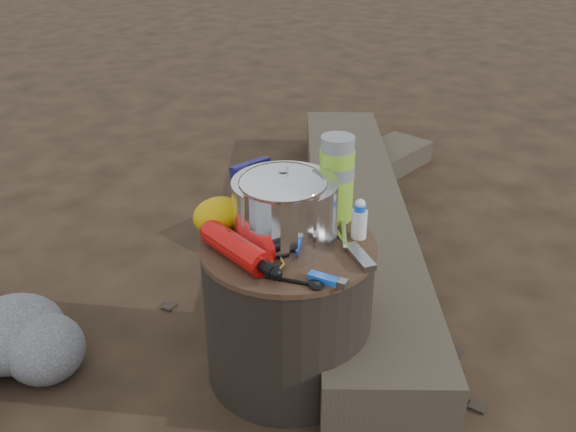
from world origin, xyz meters
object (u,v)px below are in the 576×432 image
stump (288,310)px  fuel_bottle (236,248)px  travel_mug (295,190)px  log_main (356,218)px  camping_pot (283,209)px  thermos (336,179)px

stump → fuel_bottle: bearing=-178.9°
fuel_bottle → travel_mug: travel_mug is taller
fuel_bottle → log_main: bearing=24.4°
log_main → camping_pot: 0.90m
log_main → thermos: 0.75m
camping_pot → fuel_bottle: bearing=178.2°
fuel_bottle → travel_mug: 0.30m
fuel_bottle → thermos: thermos is taller
fuel_bottle → thermos: bearing=0.1°
camping_pot → thermos: (0.19, 0.06, 0.01)m
stump → thermos: 0.37m
travel_mug → camping_pot: bearing=-129.6°
stump → fuel_bottle: size_ratio=1.67×
thermos → stump: bearing=-163.0°
log_main → fuel_bottle: fuel_bottle is taller
travel_mug → fuel_bottle: bearing=-149.2°
log_main → fuel_bottle: bearing=-114.3°
log_main → travel_mug: (-0.49, -0.35, 0.38)m
travel_mug → stump: bearing=-126.8°
camping_pot → fuel_bottle: 0.14m
camping_pot → thermos: thermos is taller
log_main → camping_pot: bearing=-109.0°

